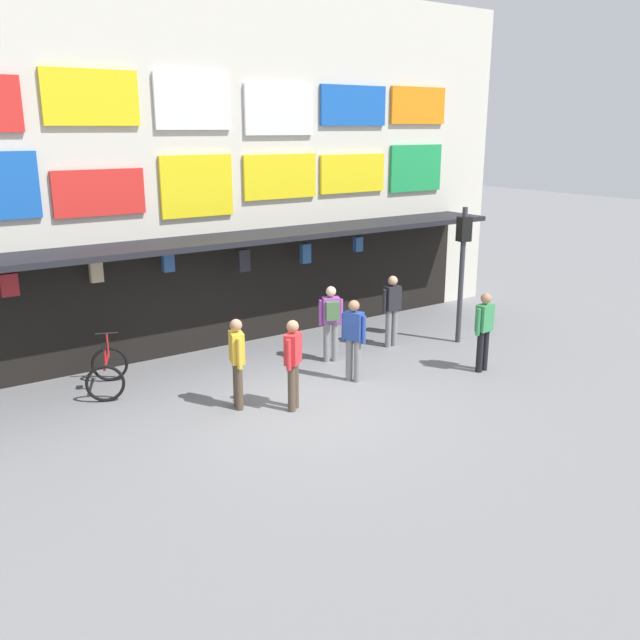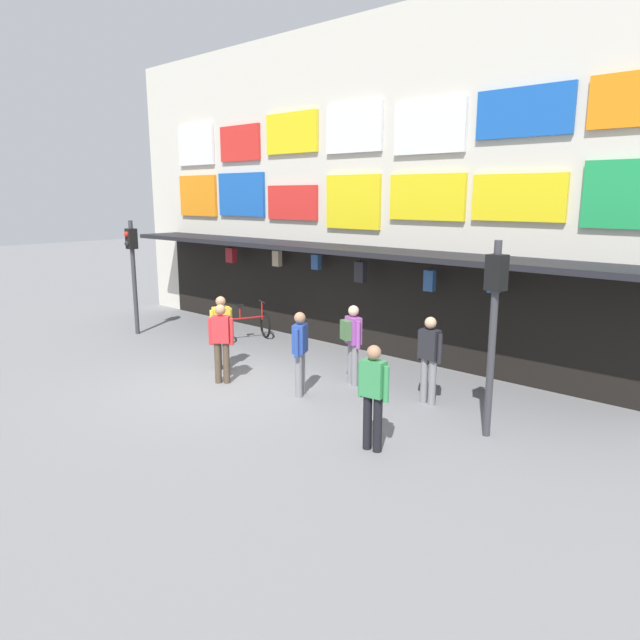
% 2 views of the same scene
% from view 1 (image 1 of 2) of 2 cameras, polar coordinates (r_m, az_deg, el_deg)
% --- Properties ---
extents(ground_plane, '(80.00, 80.00, 0.00)m').
position_cam_1_polar(ground_plane, '(12.65, -1.90, -7.12)').
color(ground_plane, slate).
extents(shopfront, '(18.00, 2.60, 8.00)m').
position_cam_1_polar(shopfront, '(15.72, -11.29, 12.00)').
color(shopfront, beige).
rests_on(shopfront, ground).
extents(traffic_light_far, '(0.31, 0.34, 3.20)m').
position_cam_1_polar(traffic_light_far, '(16.08, 11.85, 5.50)').
color(traffic_light_far, '#38383D').
rests_on(traffic_light_far, ground).
extents(bicycle_parked, '(1.10, 1.35, 1.05)m').
position_cam_1_polar(bicycle_parked, '(13.78, -17.38, -4.16)').
color(bicycle_parked, black).
rests_on(bicycle_parked, ground).
extents(pedestrian_in_purple, '(0.53, 0.23, 1.68)m').
position_cam_1_polar(pedestrian_in_purple, '(15.75, 6.06, 1.09)').
color(pedestrian_in_purple, gray).
rests_on(pedestrian_in_purple, ground).
extents(pedestrian_in_white, '(0.53, 0.26, 1.68)m').
position_cam_1_polar(pedestrian_in_white, '(14.46, 13.58, -0.62)').
color(pedestrian_in_white, black).
rests_on(pedestrian_in_white, ground).
extents(pedestrian_in_red, '(0.49, 0.45, 1.68)m').
position_cam_1_polar(pedestrian_in_red, '(14.61, 0.93, 0.15)').
color(pedestrian_in_red, gray).
rests_on(pedestrian_in_red, ground).
extents(pedestrian_in_blue, '(0.44, 0.39, 1.68)m').
position_cam_1_polar(pedestrian_in_blue, '(12.13, -2.28, -3.36)').
color(pedestrian_in_blue, brown).
rests_on(pedestrian_in_blue, ground).
extents(pedestrian_in_black, '(0.31, 0.51, 1.68)m').
position_cam_1_polar(pedestrian_in_black, '(12.28, -6.96, -3.22)').
color(pedestrian_in_black, brown).
rests_on(pedestrian_in_black, ground).
extents(pedestrian_in_green, '(0.36, 0.49, 1.68)m').
position_cam_1_polar(pedestrian_in_green, '(13.51, 2.83, -1.35)').
color(pedestrian_in_green, gray).
rests_on(pedestrian_in_green, ground).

